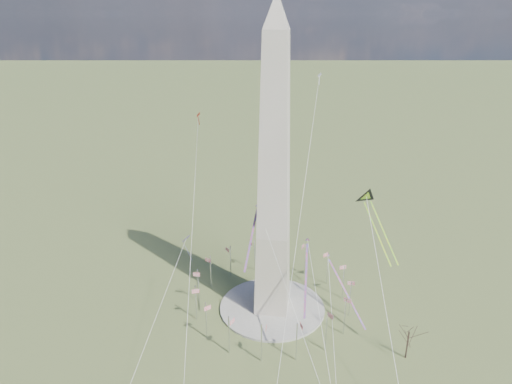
# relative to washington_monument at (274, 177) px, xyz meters

# --- Properties ---
(ground) EXTENTS (2000.00, 2000.00, 0.00)m
(ground) POSITION_rel_washington_monument_xyz_m (0.00, 0.00, -47.95)
(ground) COLOR #4C6432
(ground) RESTS_ON ground
(plaza) EXTENTS (36.00, 36.00, 0.80)m
(plaza) POSITION_rel_washington_monument_xyz_m (0.00, 0.00, -47.55)
(plaza) COLOR #ACA69D
(plaza) RESTS_ON ground
(washington_monument) EXTENTS (15.56, 15.56, 100.00)m
(washington_monument) POSITION_rel_washington_monument_xyz_m (0.00, 0.00, 0.00)
(washington_monument) COLOR #A9A18E
(washington_monument) RESTS_ON plaza
(flagpole_ring) EXTENTS (54.40, 54.40, 13.00)m
(flagpole_ring) POSITION_rel_washington_monument_xyz_m (-0.00, -0.00, -40.68)
(flagpole_ring) COLOR white
(flagpole_ring) RESTS_ON ground
(tree_near) EXTENTS (7.98, 7.98, 13.96)m
(tree_near) POSITION_rel_washington_monument_xyz_m (41.90, -18.05, -38.00)
(tree_near) COLOR #412E27
(tree_near) RESTS_ON ground
(kite_delta_black) EXTENTS (13.97, 21.89, 18.15)m
(kite_delta_black) POSITION_rel_washington_monument_xyz_m (29.55, 8.41, -9.20)
(kite_delta_black) COLOR black
(kite_delta_black) RESTS_ON ground
(kite_diamond_purple) EXTENTS (2.68, 3.48, 10.14)m
(kite_diamond_purple) POSITION_rel_washington_monument_xyz_m (-28.80, -1.38, -23.60)
(kite_diamond_purple) COLOR navy
(kite_diamond_purple) RESTS_ON ground
(kite_streamer_left) EXTENTS (2.05, 21.41, 14.70)m
(kite_streamer_left) POSITION_rel_washington_monument_xyz_m (11.46, -12.30, -23.08)
(kite_streamer_left) COLOR red
(kite_streamer_left) RESTS_ON ground
(kite_streamer_mid) EXTENTS (2.10, 20.20, 13.86)m
(kite_streamer_mid) POSITION_rel_washington_monument_xyz_m (-5.77, -4.98, -15.54)
(kite_streamer_mid) COLOR red
(kite_streamer_mid) RESTS_ON ground
(kite_streamer_right) EXTENTS (14.08, 20.01, 15.94)m
(kite_streamer_right) POSITION_rel_washington_monument_xyz_m (22.36, 1.58, -35.50)
(kite_streamer_right) COLOR red
(kite_streamer_right) RESTS_ON ground
(kite_small_red) EXTENTS (1.74, 1.68, 4.94)m
(kite_small_red) POSITION_rel_washington_monument_xyz_m (-33.04, 34.39, 10.84)
(kite_small_red) COLOR red
(kite_small_red) RESTS_ON ground
(kite_small_white) EXTENTS (1.52, 1.59, 4.48)m
(kite_small_white) POSITION_rel_washington_monument_xyz_m (11.50, 42.58, 25.35)
(kite_small_white) COLOR white
(kite_small_white) RESTS_ON ground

